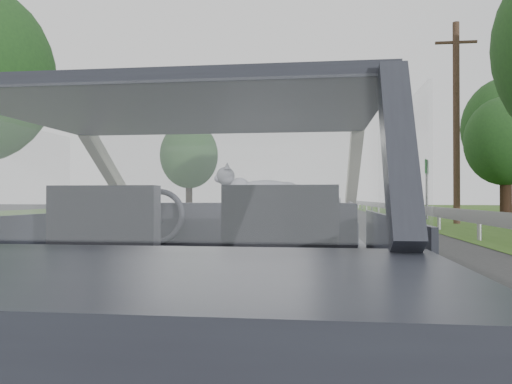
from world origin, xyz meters
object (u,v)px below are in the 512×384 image
(other_car, at_px, (293,202))
(utility_pole, at_px, (456,123))
(highway_sign, at_px, (427,190))
(subject_car, at_px, (209,257))
(cat, at_px, (266,190))

(other_car, height_order, utility_pole, utility_pole)
(utility_pole, bearing_deg, highway_sign, 95.34)
(subject_car, distance_m, other_car, 24.53)
(subject_car, relative_size, other_car, 0.83)
(highway_sign, bearing_deg, cat, -86.26)
(cat, relative_size, utility_pole, 0.07)
(subject_car, bearing_deg, utility_pole, 71.47)
(other_car, bearing_deg, highway_sign, -23.71)
(utility_pole, bearing_deg, subject_car, -108.53)
(subject_car, xyz_separation_m, cat, (0.23, 0.60, 0.36))
(highway_sign, xyz_separation_m, utility_pole, (0.35, -3.76, 2.58))
(other_car, height_order, highway_sign, highway_sign)
(highway_sign, bearing_deg, other_car, 174.57)
(cat, xyz_separation_m, other_car, (-1.03, 23.92, -0.29))
(subject_car, height_order, utility_pole, utility_pole)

